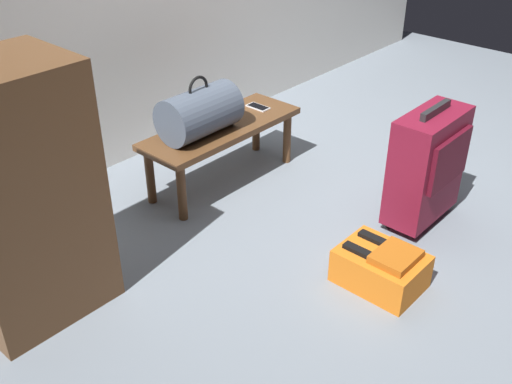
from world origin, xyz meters
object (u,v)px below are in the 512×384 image
(cell_phone, at_px, (258,107))
(side_cabinet, at_px, (19,197))
(suitcase_upright_burgundy, at_px, (427,165))
(backpack_orange, at_px, (381,267))
(bench, at_px, (222,134))
(duffel_bag_slate, at_px, (200,112))

(cell_phone, distance_m, side_cabinet, 1.66)
(cell_phone, xyz_separation_m, suitcase_upright_burgundy, (0.07, -1.10, -0.03))
(suitcase_upright_burgundy, xyz_separation_m, backpack_orange, (-0.60, -0.13, -0.25))
(backpack_orange, bearing_deg, suitcase_upright_burgundy, 11.89)
(suitcase_upright_burgundy, bearing_deg, bench, 109.89)
(suitcase_upright_burgundy, height_order, backpack_orange, suitcase_upright_burgundy)
(bench, height_order, cell_phone, cell_phone)
(backpack_orange, bearing_deg, duffel_bag_slate, 88.24)
(cell_phone, relative_size, backpack_orange, 0.38)
(bench, relative_size, side_cabinet, 0.91)
(cell_phone, height_order, backpack_orange, cell_phone)
(duffel_bag_slate, distance_m, backpack_orange, 1.28)
(duffel_bag_slate, bearing_deg, side_cabinet, -171.85)
(bench, height_order, side_cabinet, side_cabinet)
(bench, bearing_deg, backpack_orange, -99.42)
(cell_phone, relative_size, side_cabinet, 0.13)
(bench, relative_size, duffel_bag_slate, 2.27)
(duffel_bag_slate, relative_size, side_cabinet, 0.40)
(bench, xyz_separation_m, cell_phone, (0.33, 0.01, 0.06))
(suitcase_upright_burgundy, xyz_separation_m, side_cabinet, (-1.70, 0.92, 0.21))
(cell_phone, bearing_deg, suitcase_upright_burgundy, -86.50)
(cell_phone, bearing_deg, duffel_bag_slate, -178.59)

